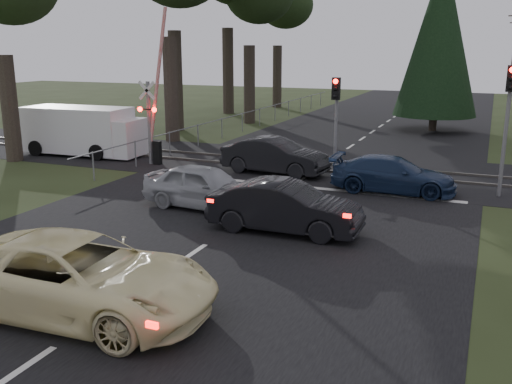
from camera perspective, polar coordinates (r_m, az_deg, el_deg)
The scene contains 17 objects.
ground at distance 15.23m, azimuth -6.46°, elevation -6.22°, with size 120.00×120.00×0.00m, color #293317.
road at distance 24.10m, azimuth 5.04°, elevation 1.55°, with size 14.00×100.00×0.01m, color black.
rail_corridor at distance 25.97m, azimuth 6.37°, elevation 2.45°, with size 120.00×8.00×0.01m, color black.
stop_line at distance 22.43m, azimuth 3.65°, elevation 0.62°, with size 13.00×0.35×0.00m, color silver.
rail_near at distance 25.21m, azimuth 5.87°, elevation 2.20°, with size 120.00×0.12×0.10m, color #59544C.
rail_far at distance 26.72m, azimuth 6.86°, elevation 2.87°, with size 120.00×0.12×0.10m, color #59544C.
crossing_signal at distance 26.61m, azimuth -10.22°, elevation 7.08°, with size 1.62×0.38×6.96m.
traffic_signal_right at distance 22.01m, azimuth 24.06°, elevation 7.88°, with size 0.68×0.48×4.70m.
traffic_signal_center at distance 24.01m, azimuth 7.98°, elevation 8.20°, with size 0.32×0.48×4.10m.
conifer_tree at distance 38.60m, azimuth 17.88°, elevation 14.69°, with size 5.20×5.20×11.00m.
fence_left at distance 38.31m, azimuth -0.47°, elevation 6.38°, with size 0.10×36.00×1.20m, color slate, non-canonical shape.
cream_coupe at distance 12.23m, azimuth -17.37°, elevation -8.07°, with size 2.66×5.78×1.61m, color #F9EEB2.
dark_hatchback at distance 16.75m, azimuth 2.89°, elevation -1.54°, with size 1.58×4.52×1.49m, color black.
silver_car at distance 19.26m, azimuth -5.15°, elevation 0.52°, with size 1.75×4.34×1.48m, color #9A9CA1.
blue_sedan at distance 21.93m, azimuth 13.55°, elevation 1.69°, with size 1.87×4.61×1.34m, color #182848.
dark_car_far at distance 24.52m, azimuth 1.90°, elevation 3.61°, with size 1.60×4.59×1.51m, color black.
white_van at distance 29.91m, azimuth -16.64°, elevation 5.86°, with size 6.23×2.63×2.39m.
Camera 1 is at (6.99, -12.44, 5.34)m, focal length 40.00 mm.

